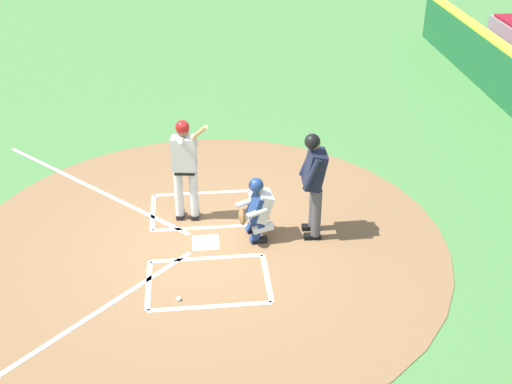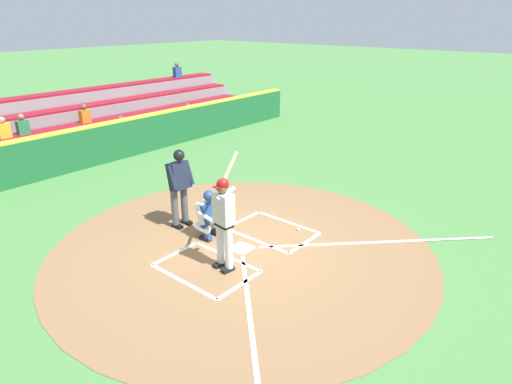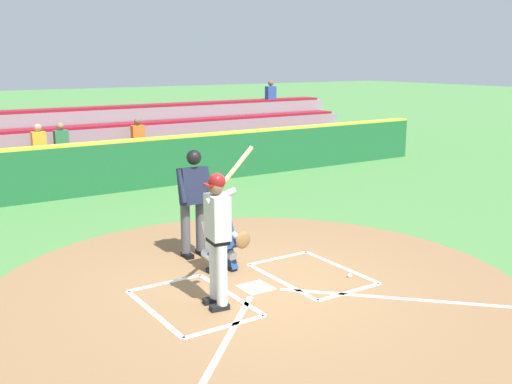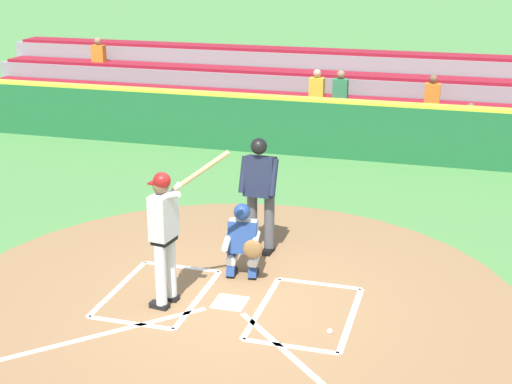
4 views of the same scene
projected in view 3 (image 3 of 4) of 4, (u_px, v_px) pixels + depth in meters
ground_plane at (256, 288)px, 8.89m from camera, size 120.00×120.00×0.00m
dirt_circle at (256, 288)px, 8.89m from camera, size 8.00×8.00×0.01m
home_plate_and_chalk at (291, 307)px, 8.17m from camera, size 7.93×4.91×0.01m
batter at (218, 230)px, 8.01m from camera, size 1.00×0.62×2.13m
catcher at (222, 237)px, 9.43m from camera, size 0.64×0.62×1.13m
plate_umpire at (193, 196)px, 10.07m from camera, size 0.59×0.42×1.86m
baseball at (350, 276)px, 9.30m from camera, size 0.07×0.07×0.07m
backstop_wall at (90, 169)px, 14.87m from camera, size 22.00×0.36×1.31m
bleacher_stand at (60, 153)px, 17.06m from camera, size 20.00×3.40×2.55m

